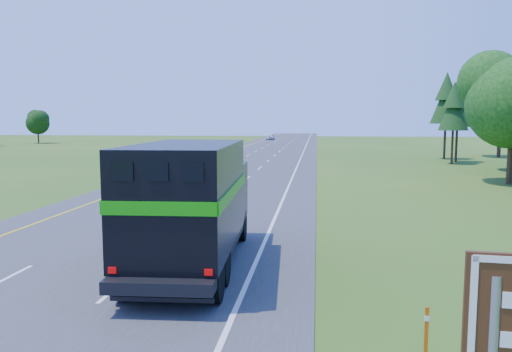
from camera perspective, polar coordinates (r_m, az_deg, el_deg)
name	(u,v)px	position (r m, az deg, el deg)	size (l,w,h in m)	color
road	(246,165)	(53.28, -1.17, 1.22)	(15.00, 260.00, 0.04)	#38383A
lane_markings	(246,165)	(53.28, -1.17, 1.25)	(11.15, 260.00, 0.01)	yellow
horse_truck	(192,201)	(16.32, -7.31, -2.86)	(3.32, 9.34, 4.08)	black
white_suv	(217,153)	(58.30, -4.53, 2.63)	(3.23, 6.99, 1.94)	white
far_car	(270,137)	(122.35, 1.65, 4.51)	(1.78, 4.43, 1.51)	silver
delineator	(426,330)	(11.25, 18.90, -16.29)	(0.09, 0.05, 1.05)	#D64E0B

